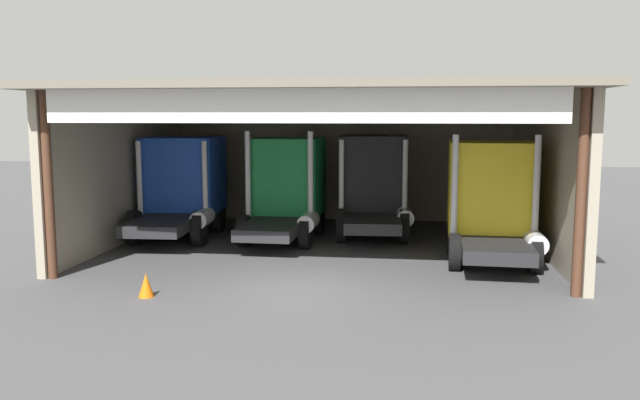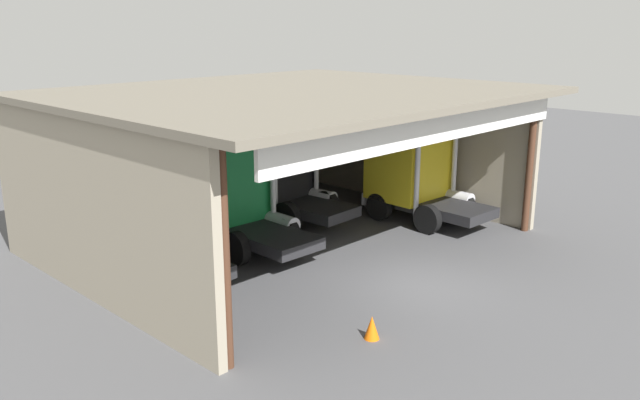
{
  "view_description": "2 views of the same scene",
  "coord_description": "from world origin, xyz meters",
  "px_view_note": "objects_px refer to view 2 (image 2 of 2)",
  "views": [
    {
      "loc": [
        2.53,
        -15.35,
        4.24
      ],
      "look_at": [
        0.0,
        3.8,
        1.7
      ],
      "focal_mm": 36.49,
      "sensor_mm": 36.0,
      "label": 1
    },
    {
      "loc": [
        -14.08,
        -9.85,
        7.03
      ],
      "look_at": [
        0.0,
        3.8,
        1.7
      ],
      "focal_mm": 36.55,
      "sensor_mm": 36.0,
      "label": 2
    }
  ],
  "objects_px": {
    "truck_yellow_center_bay": "(414,171)",
    "truck_blue_right_bay": "(126,214)",
    "truck_green_center_right_bay": "(228,191)",
    "tool_cart": "(169,214)",
    "oil_drum": "(62,233)",
    "traffic_cone": "(372,327)",
    "truck_black_left_bay": "(274,170)"
  },
  "relations": [
    {
      "from": "truck_blue_right_bay",
      "to": "traffic_cone",
      "type": "height_order",
      "value": "truck_blue_right_bay"
    },
    {
      "from": "truck_blue_right_bay",
      "to": "tool_cart",
      "type": "distance_m",
      "value": 4.62
    },
    {
      "from": "truck_black_left_bay",
      "to": "traffic_cone",
      "type": "height_order",
      "value": "truck_black_left_bay"
    },
    {
      "from": "oil_drum",
      "to": "truck_black_left_bay",
      "type": "bearing_deg",
      "value": -20.95
    },
    {
      "from": "traffic_cone",
      "to": "truck_black_left_bay",
      "type": "bearing_deg",
      "value": 60.85
    },
    {
      "from": "tool_cart",
      "to": "traffic_cone",
      "type": "xyz_separation_m",
      "value": [
        -1.51,
        -10.6,
        -0.22
      ]
    },
    {
      "from": "truck_green_center_right_bay",
      "to": "oil_drum",
      "type": "distance_m",
      "value": 5.57
    },
    {
      "from": "truck_yellow_center_bay",
      "to": "oil_drum",
      "type": "relative_size",
      "value": 5.29
    },
    {
      "from": "truck_blue_right_bay",
      "to": "truck_green_center_right_bay",
      "type": "height_order",
      "value": "truck_green_center_right_bay"
    },
    {
      "from": "truck_black_left_bay",
      "to": "truck_yellow_center_bay",
      "type": "relative_size",
      "value": 1.1
    },
    {
      "from": "truck_black_left_bay",
      "to": "traffic_cone",
      "type": "distance_m",
      "value": 10.12
    },
    {
      "from": "truck_blue_right_bay",
      "to": "tool_cart",
      "type": "bearing_deg",
      "value": 39.83
    },
    {
      "from": "truck_yellow_center_bay",
      "to": "truck_black_left_bay",
      "type": "bearing_deg",
      "value": 137.09
    },
    {
      "from": "truck_black_left_bay",
      "to": "truck_yellow_center_bay",
      "type": "xyz_separation_m",
      "value": [
        3.63,
        -3.65,
        -0.05
      ]
    },
    {
      "from": "truck_yellow_center_bay",
      "to": "traffic_cone",
      "type": "relative_size",
      "value": 8.39
    },
    {
      "from": "truck_black_left_bay",
      "to": "oil_drum",
      "type": "xyz_separation_m",
      "value": [
        -6.9,
        2.64,
        -1.41
      ]
    },
    {
      "from": "truck_yellow_center_bay",
      "to": "truck_green_center_right_bay",
      "type": "bearing_deg",
      "value": 160.56
    },
    {
      "from": "truck_black_left_bay",
      "to": "tool_cart",
      "type": "relative_size",
      "value": 5.19
    },
    {
      "from": "truck_blue_right_bay",
      "to": "oil_drum",
      "type": "relative_size",
      "value": 6.1
    },
    {
      "from": "truck_black_left_bay",
      "to": "tool_cart",
      "type": "bearing_deg",
      "value": 147.98
    },
    {
      "from": "truck_green_center_right_bay",
      "to": "traffic_cone",
      "type": "relative_size",
      "value": 9.65
    },
    {
      "from": "truck_blue_right_bay",
      "to": "truck_yellow_center_bay",
      "type": "distance_m",
      "value": 10.57
    },
    {
      "from": "truck_green_center_right_bay",
      "to": "tool_cart",
      "type": "relative_size",
      "value": 5.41
    },
    {
      "from": "truck_blue_right_bay",
      "to": "traffic_cone",
      "type": "xyz_separation_m",
      "value": [
        1.77,
        -7.61,
        -1.54
      ]
    },
    {
      "from": "truck_yellow_center_bay",
      "to": "truck_blue_right_bay",
      "type": "bearing_deg",
      "value": 168.41
    },
    {
      "from": "oil_drum",
      "to": "tool_cart",
      "type": "height_order",
      "value": "tool_cart"
    },
    {
      "from": "truck_black_left_bay",
      "to": "truck_yellow_center_bay",
      "type": "distance_m",
      "value": 5.14
    },
    {
      "from": "truck_blue_right_bay",
      "to": "truck_green_center_right_bay",
      "type": "xyz_separation_m",
      "value": [
        3.69,
        0.08,
        -0.02
      ]
    },
    {
      "from": "truck_green_center_right_bay",
      "to": "truck_black_left_bay",
      "type": "bearing_deg",
      "value": 20.74
    },
    {
      "from": "truck_green_center_right_bay",
      "to": "oil_drum",
      "type": "height_order",
      "value": "truck_green_center_right_bay"
    },
    {
      "from": "oil_drum",
      "to": "truck_yellow_center_bay",
      "type": "bearing_deg",
      "value": -30.86
    },
    {
      "from": "truck_green_center_right_bay",
      "to": "tool_cart",
      "type": "height_order",
      "value": "truck_green_center_right_bay"
    }
  ]
}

